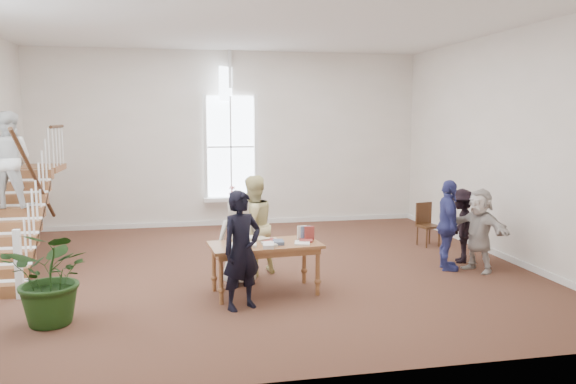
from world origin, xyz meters
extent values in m
plane|color=#45291B|center=(0.00, 0.00, 0.00)|extent=(10.00, 10.00, 0.00)
plane|color=beige|center=(0.00, 4.50, 2.25)|extent=(10.00, 0.00, 10.00)
plane|color=beige|center=(0.00, -4.50, 2.25)|extent=(10.00, 0.00, 10.00)
plane|color=beige|center=(5.00, 0.00, 2.25)|extent=(0.00, 9.00, 9.00)
plane|color=white|center=(0.00, 0.00, 4.50)|extent=(10.00, 10.00, 0.00)
cube|color=white|center=(0.00, 4.32, 0.70)|extent=(1.45, 0.28, 0.10)
plane|color=white|center=(0.00, 4.44, 2.05)|extent=(2.60, 0.00, 2.60)
plane|color=white|center=(0.00, 4.44, 3.65)|extent=(0.60, 0.60, 0.85)
cube|color=white|center=(0.00, 4.47, 0.06)|extent=(10.00, 0.04, 0.12)
imported|color=pink|center=(0.00, 4.29, 0.90)|extent=(0.17, 0.17, 0.30)
cube|color=brown|center=(-4.35, 0.10, 0.70)|extent=(1.10, 0.30, 0.20)
cube|color=brown|center=(-4.35, 0.40, 0.90)|extent=(1.10, 0.30, 0.20)
cube|color=brown|center=(-4.35, 0.70, 1.10)|extent=(1.10, 0.30, 0.20)
cube|color=brown|center=(-4.35, 1.00, 1.30)|extent=(1.10, 0.30, 0.20)
cube|color=brown|center=(-4.35, 1.30, 1.50)|extent=(1.10, 0.30, 0.20)
cube|color=brown|center=(-4.35, 1.60, 1.70)|extent=(1.10, 0.30, 0.20)
cube|color=brown|center=(-4.35, 2.50, 1.74)|extent=(1.10, 1.20, 0.12)
cube|color=white|center=(-3.86, -0.95, 0.55)|extent=(0.10, 0.10, 1.10)
cylinder|color=#351B0E|center=(-3.85, 0.40, 1.75)|extent=(0.07, 2.74, 1.86)
imported|color=silver|center=(-4.35, 0.70, 2.06)|extent=(0.94, 0.79, 1.72)
cube|color=brown|center=(-0.05, -1.44, 0.79)|extent=(1.82, 1.03, 0.05)
cube|color=brown|center=(-0.05, -1.44, 0.72)|extent=(1.69, 0.90, 0.10)
cylinder|color=brown|center=(-0.79, -1.85, 0.38)|extent=(0.07, 0.07, 0.77)
cylinder|color=brown|center=(0.75, -1.70, 0.38)|extent=(0.07, 0.07, 0.77)
cylinder|color=brown|center=(-0.85, -1.18, 0.38)|extent=(0.07, 0.07, 0.77)
cylinder|color=brown|center=(0.69, -1.03, 0.38)|extent=(0.07, 0.07, 0.77)
cube|color=silver|center=(0.53, -1.58, 0.83)|extent=(0.30, 0.34, 0.02)
cube|color=beige|center=(-0.01, -1.61, 0.84)|extent=(0.23, 0.32, 0.04)
cube|color=tan|center=(-0.09, -1.22, 0.84)|extent=(0.29, 0.31, 0.04)
cube|color=silver|center=(-0.49, -1.51, 0.84)|extent=(0.23, 0.21, 0.04)
cube|color=#4C5972|center=(-0.54, -1.72, 0.84)|extent=(0.21, 0.28, 0.05)
cube|color=maroon|center=(0.03, -1.28, 0.83)|extent=(0.25, 0.28, 0.02)
cube|color=white|center=(-0.04, -1.71, 0.85)|extent=(0.22, 0.32, 0.06)
cube|color=#BFB299|center=(-0.37, -1.32, 0.83)|extent=(0.22, 0.24, 0.03)
cube|color=silver|center=(-0.30, -1.56, 0.84)|extent=(0.21, 0.31, 0.04)
cube|color=beige|center=(-0.56, -1.69, 0.84)|extent=(0.28, 0.28, 0.04)
cube|color=tan|center=(0.08, -1.25, 0.83)|extent=(0.20, 0.29, 0.02)
cube|color=silver|center=(-0.28, -1.15, 0.85)|extent=(0.23, 0.26, 0.05)
cube|color=#4C5972|center=(0.15, -1.51, 0.85)|extent=(0.18, 0.27, 0.05)
cube|color=maroon|center=(0.62, -1.44, 0.83)|extent=(0.26, 0.25, 0.03)
cube|color=white|center=(0.13, -1.48, 0.83)|extent=(0.26, 0.32, 0.02)
imported|color=black|center=(-0.50, -2.09, 0.88)|extent=(0.76, 0.67, 1.77)
imported|color=silver|center=(-0.40, -0.84, 0.78)|extent=(0.80, 0.55, 1.55)
imported|color=beige|center=(-0.10, -0.34, 0.90)|extent=(1.09, 1.02, 1.80)
imported|color=navy|center=(3.48, -0.72, 0.84)|extent=(0.67, 1.06, 1.68)
imported|color=black|center=(4.00, -0.27, 0.72)|extent=(0.84, 1.07, 1.44)
imported|color=beige|center=(4.00, -0.92, 0.77)|extent=(0.96, 1.49, 1.54)
imported|color=#183310|center=(-3.09, -2.21, 0.67)|extent=(1.49, 1.40, 1.34)
cube|color=#351B0E|center=(4.00, 1.15, 0.44)|extent=(0.49, 0.49, 0.05)
cube|color=#351B0E|center=(3.96, 1.34, 0.70)|extent=(0.41, 0.12, 0.49)
cylinder|color=#351B0E|center=(3.87, 0.96, 0.21)|extent=(0.04, 0.04, 0.43)
cylinder|color=#351B0E|center=(4.20, 1.03, 0.21)|extent=(0.04, 0.04, 0.43)
cylinder|color=#351B0E|center=(3.80, 1.28, 0.21)|extent=(0.04, 0.04, 0.43)
cylinder|color=#351B0E|center=(4.13, 1.35, 0.21)|extent=(0.04, 0.04, 0.43)
camera|label=1|loc=(-1.43, -10.10, 2.83)|focal=35.00mm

